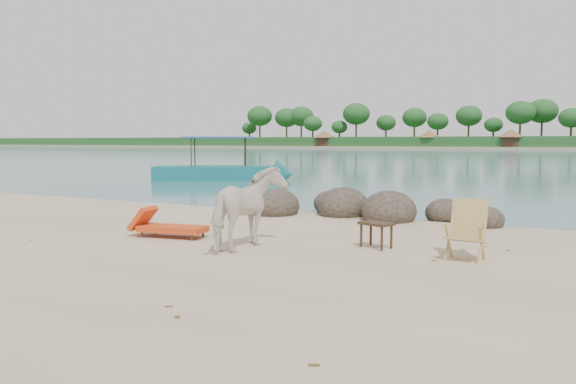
# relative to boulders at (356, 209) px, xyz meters

# --- Properties ---
(water) EXTENTS (400.00, 400.00, 0.00)m
(water) POSITION_rel_boulders_xyz_m (-0.00, 83.98, -0.21)
(water) COLOR #3C6F79
(water) RESTS_ON ground
(far_shore) EXTENTS (420.00, 90.00, 1.40)m
(far_shore) POSITION_rel_boulders_xyz_m (-0.00, 163.98, -0.21)
(far_shore) COLOR tan
(far_shore) RESTS_ON ground
(far_scenery) EXTENTS (420.00, 18.00, 9.50)m
(far_scenery) POSITION_rel_boulders_xyz_m (0.02, 130.68, 2.93)
(far_scenery) COLOR #1E4C1E
(far_scenery) RESTS_ON ground
(boulders) EXTENTS (6.46, 3.02, 1.02)m
(boulders) POSITION_rel_boulders_xyz_m (0.00, 0.00, 0.00)
(boulders) COLOR #322921
(boulders) RESTS_ON ground
(cow) EXTENTS (0.88, 1.82, 1.51)m
(cow) POSITION_rel_boulders_xyz_m (-0.13, -5.15, 0.54)
(cow) COLOR white
(cow) RESTS_ON ground
(side_table) EXTENTS (0.68, 0.55, 0.48)m
(side_table) POSITION_rel_boulders_xyz_m (1.93, -3.98, 0.03)
(side_table) COLOR black
(side_table) RESTS_ON ground
(lounge_chair) EXTENTS (1.83, 0.91, 0.53)m
(lounge_chair) POSITION_rel_boulders_xyz_m (-2.17, -4.83, 0.05)
(lounge_chair) COLOR #E7481B
(lounge_chair) RESTS_ON ground
(deck_chair) EXTENTS (0.68, 0.74, 1.01)m
(deck_chair) POSITION_rel_boulders_xyz_m (3.59, -4.31, 0.29)
(deck_chair) COLOR tan
(deck_chair) RESTS_ON ground
(boat_near) EXTENTS (7.44, 5.36, 3.70)m
(boat_near) POSITION_rel_boulders_xyz_m (-11.74, 10.50, 1.64)
(boat_near) COLOR #14676E
(boat_near) RESTS_ON water
(dead_leaves) EXTENTS (8.70, 6.74, 0.00)m
(dead_leaves) POSITION_rel_boulders_xyz_m (-0.03, -6.27, -0.21)
(dead_leaves) COLOR brown
(dead_leaves) RESTS_ON ground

